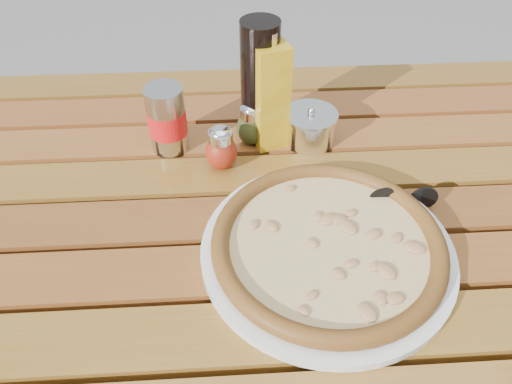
{
  "coord_description": "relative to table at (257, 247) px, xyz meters",
  "views": [
    {
      "loc": [
        -0.03,
        -0.54,
        1.3
      ],
      "look_at": [
        0.0,
        0.02,
        0.78
      ],
      "focal_mm": 35.0,
      "sensor_mm": 36.0,
      "label": 1
    }
  ],
  "objects": [
    {
      "name": "table",
      "position": [
        0.0,
        0.0,
        0.0
      ],
      "size": [
        1.4,
        0.9,
        0.75
      ],
      "color": "#3A200D",
      "rests_on": "ground"
    },
    {
      "name": "plate",
      "position": [
        0.1,
        -0.08,
        0.08
      ],
      "size": [
        0.43,
        0.43,
        0.01
      ],
      "primitive_type": "cylinder",
      "rotation": [
        0.0,
        0.0,
        -0.21
      ],
      "color": "silver",
      "rests_on": "table"
    },
    {
      "name": "pizza",
      "position": [
        0.1,
        -0.08,
        0.1
      ],
      "size": [
        0.39,
        0.39,
        0.03
      ],
      "rotation": [
        0.0,
        0.0,
        -0.21
      ],
      "color": "beige",
      "rests_on": "plate"
    },
    {
      "name": "pepper_shaker",
      "position": [
        -0.05,
        0.12,
        0.11
      ],
      "size": [
        0.07,
        0.07,
        0.08
      ],
      "rotation": [
        0.0,
        0.0,
        0.36
      ],
      "color": "#A32812",
      "rests_on": "table"
    },
    {
      "name": "oregano_shaker",
      "position": [
        0.0,
        0.19,
        0.11
      ],
      "size": [
        0.06,
        0.06,
        0.08
      ],
      "rotation": [
        0.0,
        0.0,
        -0.14
      ],
      "color": "#3C441B",
      "rests_on": "table"
    },
    {
      "name": "dark_bottle",
      "position": [
        0.02,
        0.2,
        0.19
      ],
      "size": [
        0.08,
        0.08,
        0.22
      ],
      "primitive_type": "cylinder",
      "rotation": [
        0.0,
        0.0,
        0.21
      ],
      "color": "black",
      "rests_on": "table"
    },
    {
      "name": "soda_can",
      "position": [
        -0.14,
        0.18,
        0.13
      ],
      "size": [
        0.08,
        0.08,
        0.12
      ],
      "rotation": [
        0.0,
        0.0,
        0.24
      ],
      "color": "#B7B8BC",
      "rests_on": "table"
    },
    {
      "name": "olive_oil_cruet",
      "position": [
        0.03,
        0.19,
        0.17
      ],
      "size": [
        0.07,
        0.07,
        0.21
      ],
      "rotation": [
        0.0,
        0.0,
        0.31
      ],
      "color": "#C39314",
      "rests_on": "table"
    },
    {
      "name": "parmesan_tin",
      "position": [
        0.11,
        0.18,
        0.11
      ],
      "size": [
        0.11,
        0.11,
        0.07
      ],
      "rotation": [
        0.0,
        0.0,
        -0.13
      ],
      "color": "silver",
      "rests_on": "table"
    },
    {
      "name": "sunglasses",
      "position": [
        0.23,
        0.01,
        0.09
      ],
      "size": [
        0.11,
        0.02,
        0.04
      ],
      "rotation": [
        0.0,
        0.0,
        -0.03
      ],
      "color": "black",
      "rests_on": "table"
    }
  ]
}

